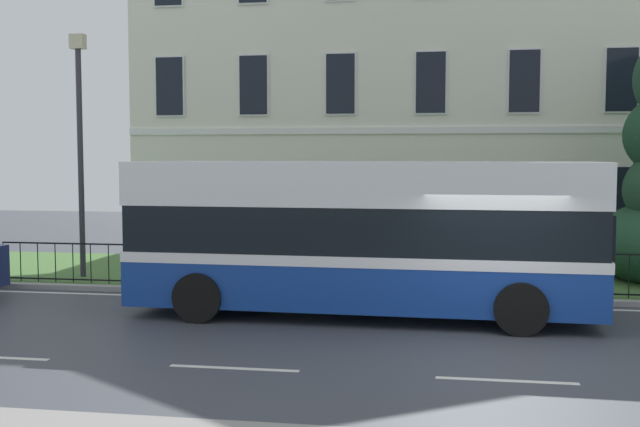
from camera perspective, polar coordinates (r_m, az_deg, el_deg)
ground_plane at (r=14.20m, az=12.80°, el=-8.82°), size 60.00×56.00×0.18m
georgian_townhouse at (r=28.54m, az=5.71°, el=11.37°), size 16.39×10.87×13.06m
iron_verge_railing at (r=17.41m, az=3.36°, el=-4.15°), size 17.83×0.04×0.97m
single_decker_bus at (r=15.23m, az=3.18°, el=-1.59°), size 9.21×2.88×3.07m
street_lamp_post at (r=20.18m, az=-17.46°, el=5.42°), size 0.36×0.24×6.07m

